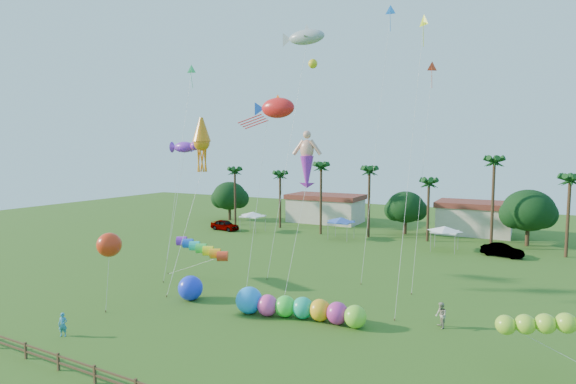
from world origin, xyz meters
The scene contains 22 objects.
ground centered at (0.00, 0.00, 0.00)m, with size 160.00×160.00×0.00m, color #285116.
tree_line centered at (3.57, 44.00, 4.28)m, with size 69.46×8.91×11.00m.
buildings_row centered at (-3.09, 50.00, 2.00)m, with size 35.00×7.00×4.00m.
tent_row centered at (-6.00, 36.33, 2.75)m, with size 31.00×4.00×0.60m.
car_a centered at (-24.50, 34.99, 0.81)m, with size 1.92×4.78×1.63m, color #4C4C54.
car_b centered at (14.46, 35.84, 0.74)m, with size 1.57×4.52×1.49m, color #4C4C54.
spectator_a centered at (-10.02, -2.86, 0.79)m, with size 0.57×0.38×1.58m, color teal.
spectator_b centered at (11.81, 10.39, 0.89)m, with size 0.87×0.68×1.79m, color #9D9783.
caterpillar_inflatable centered at (2.04, 7.15, 0.85)m, with size 9.97×3.11×2.03m.
blue_ball centered at (-7.39, 6.79, 1.01)m, with size 2.03×2.03×2.03m, color #1B33F6.
rainbow_tube centered at (-8.59, 10.62, 2.92)m, with size 9.28×2.90×3.38m.
green_worm centered at (15.97, 5.27, 2.79)m, with size 8.70×2.22×3.42m.
orange_ball_kite centered at (-10.90, 1.81, 5.19)m, with size 1.88×1.88×6.11m.
merman_kite centered at (0.60, 12.19, 11.22)m, with size 2.18×4.95×13.49m.
fish_kite centered at (-2.63, 13.06, 15.95)m, with size 4.90×5.77×16.93m.
shark_kite centered at (-3.64, 20.80, 23.72)m, with size 5.31×7.11×24.67m.
squid_kite centered at (-9.25, 10.86, 12.98)m, with size 2.08×5.52×15.33m.
lobster_kite centered at (-13.39, 13.29, 12.63)m, with size 4.31×5.35×13.41m.
delta_kite_red centered at (8.89, 20.08, 19.05)m, with size 1.09×3.85×20.08m.
delta_kite_yellow centered at (9.42, 13.46, 21.15)m, with size 1.35×3.80×22.27m.
delta_kite_green centered at (-17.97, 19.93, 21.16)m, with size 1.26×4.55×22.16m.
delta_kite_blue centered at (4.51, 22.05, 24.82)m, with size 1.56×4.93×26.08m.
Camera 1 is at (16.67, -21.18, 12.19)m, focal length 28.00 mm.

